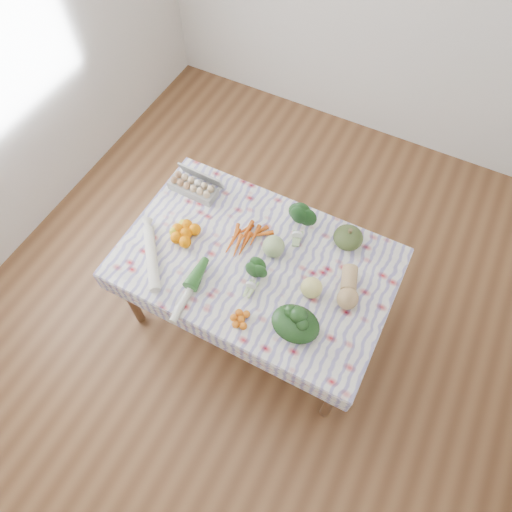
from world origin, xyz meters
TOP-DOWN VIEW (x-y plane):
  - ground at (0.00, 0.00)m, footprint 4.50×4.50m
  - dining_table at (0.00, 0.00)m, footprint 1.60×1.00m
  - tablecloth at (0.00, 0.00)m, footprint 1.66×1.06m
  - egg_carton at (-0.62, 0.28)m, footprint 0.33×0.14m
  - carrot_bunch at (-0.13, 0.09)m, footprint 0.30×0.29m
  - kale_bunch at (0.14, 0.31)m, footprint 0.22×0.20m
  - kabocha_squash at (0.44, 0.38)m, footprint 0.24×0.24m
  - cabbage at (0.07, 0.10)m, footprint 0.14×0.14m
  - butternut_squash at (0.57, 0.06)m, footprint 0.19×0.29m
  - orange_cluster at (-0.47, -0.05)m, footprint 0.26×0.26m
  - broccoli at (0.05, -0.13)m, footprint 0.18×0.18m
  - mandarin_cluster at (0.11, -0.39)m, footprint 0.18×0.18m
  - grapefruit at (0.38, -0.04)m, footprint 0.15×0.15m
  - spinach_bag at (0.39, -0.29)m, footprint 0.31×0.27m
  - daikon at (-0.56, -0.29)m, footprint 0.35×0.40m
  - leek at (-0.25, -0.37)m, footprint 0.08×0.42m

SIDE VIEW (x-z plane):
  - ground at x=0.00m, z-range 0.00..0.00m
  - dining_table at x=0.00m, z-range 0.30..1.05m
  - tablecloth at x=0.00m, z-range 0.75..0.76m
  - carrot_bunch at x=-0.13m, z-range 0.76..0.81m
  - mandarin_cluster at x=0.11m, z-range 0.76..0.81m
  - leek at x=-0.25m, z-range 0.76..0.81m
  - daikon at x=-0.56m, z-range 0.76..0.83m
  - orange_cluster at x=-0.47m, z-range 0.76..0.84m
  - egg_carton at x=-0.62m, z-range 0.76..0.85m
  - broccoli at x=0.05m, z-range 0.76..0.88m
  - kabocha_squash at x=0.44m, z-range 0.76..0.88m
  - spinach_bag at x=0.39m, z-range 0.76..0.88m
  - butternut_squash at x=0.57m, z-range 0.76..0.89m
  - grapefruit at x=0.38m, z-range 0.76..0.89m
  - cabbage at x=0.07m, z-range 0.76..0.90m
  - kale_bunch at x=0.14m, z-range 0.76..0.92m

